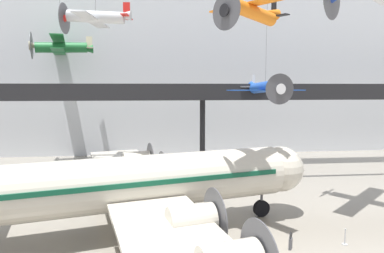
# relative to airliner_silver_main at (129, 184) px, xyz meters

# --- Properties ---
(hangar_back_wall) EXTENTS (140.00, 3.00, 27.16)m
(hangar_back_wall) POSITION_rel_airliner_silver_main_xyz_m (7.69, 29.55, 9.95)
(hangar_back_wall) COLOR silver
(hangar_back_wall) RESTS_ON ground
(mezzanine_walkway) EXTENTS (110.00, 3.20, 10.49)m
(mezzanine_walkway) POSITION_rel_airliner_silver_main_xyz_m (7.69, 19.89, 5.18)
(mezzanine_walkway) COLOR black
(mezzanine_walkway) RESTS_ON ground
(airliner_silver_main) EXTENTS (27.56, 31.89, 10.60)m
(airliner_silver_main) POSITION_rel_airliner_silver_main_xyz_m (0.00, 0.00, 0.00)
(airliner_silver_main) COLOR beige
(airliner_silver_main) RESTS_ON ground
(suspended_plane_green_biplane) EXTENTS (8.01, 9.65, 8.39)m
(suspended_plane_green_biplane) POSITION_rel_airliner_silver_main_xyz_m (-10.40, 23.87, 11.58)
(suspended_plane_green_biplane) COLOR #1E6B33
(suspended_plane_blue_trainer) EXTENTS (9.10, 7.47, 13.44)m
(suspended_plane_blue_trainer) POSITION_rel_airliner_silver_main_xyz_m (14.07, 15.11, 6.45)
(suspended_plane_blue_trainer) COLOR #1E4CAD
(suspended_plane_silver_racer) EXTENTS (6.22, 7.61, 7.25)m
(suspended_plane_silver_racer) POSITION_rel_airliner_silver_main_xyz_m (-3.38, 8.98, 12.59)
(suspended_plane_silver_racer) COLOR silver
(suspended_plane_orange_highwing) EXTENTS (5.39, 5.84, 8.44)m
(suspended_plane_orange_highwing) POSITION_rel_airliner_silver_main_xyz_m (8.09, -0.50, 11.36)
(suspended_plane_orange_highwing) COLOR orange
(stanchion_barrier) EXTENTS (0.36, 0.36, 1.08)m
(stanchion_barrier) POSITION_rel_airliner_silver_main_xyz_m (13.93, -2.74, -3.31)
(stanchion_barrier) COLOR #B2B5BA
(stanchion_barrier) RESTS_ON ground
(info_sign_pedestal) EXTENTS (0.47, 0.66, 1.24)m
(info_sign_pedestal) POSITION_rel_airliner_silver_main_xyz_m (10.19, -3.01, -3.18)
(info_sign_pedestal) COLOR #4C4C51
(info_sign_pedestal) RESTS_ON ground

